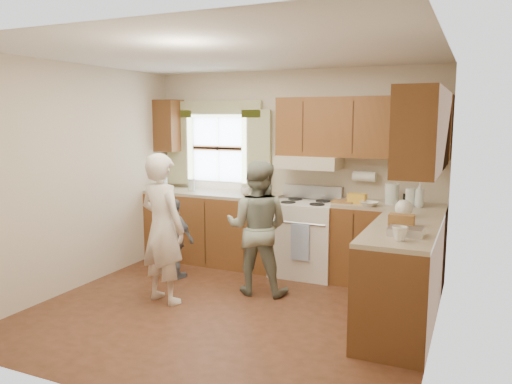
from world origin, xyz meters
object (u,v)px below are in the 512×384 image
at_px(woman_right, 257,228).
at_px(child, 175,239).
at_px(stove, 305,237).
at_px(woman_left, 162,229).

relative_size(woman_right, child, 1.51).
bearing_deg(woman_right, child, -11.61).
distance_m(woman_right, child, 1.13).
bearing_deg(woman_right, stove, -116.60).
xyz_separation_m(woman_left, child, (-0.32, 0.70, -0.30)).
distance_m(woman_left, child, 0.83).
height_order(woman_right, child, woman_right).
height_order(stove, child, stove).
relative_size(stove, woman_left, 0.69).
bearing_deg(woman_left, stove, -111.50).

